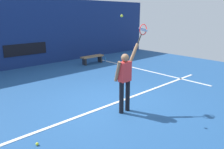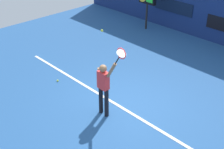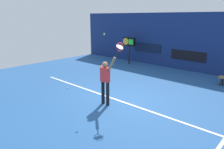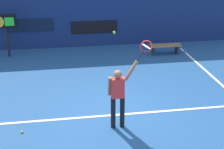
# 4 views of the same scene
# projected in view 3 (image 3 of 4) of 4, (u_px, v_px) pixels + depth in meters

# --- Properties ---
(ground_plane) EXTENTS (18.00, 18.00, 0.00)m
(ground_plane) POSITION_uv_depth(u_px,v_px,m) (120.00, 99.00, 8.64)
(ground_plane) COLOR #23518C
(back_wall) EXTENTS (18.00, 0.20, 3.54)m
(back_wall) POSITION_uv_depth(u_px,v_px,m) (190.00, 42.00, 12.85)
(back_wall) COLOR navy
(back_wall) RESTS_ON ground_plane
(sponsor_banner_center) EXTENTS (2.20, 0.03, 0.60)m
(sponsor_banner_center) POSITION_uv_depth(u_px,v_px,m) (188.00, 56.00, 12.98)
(sponsor_banner_center) COLOR black
(sponsor_banner_portside) EXTENTS (2.20, 0.03, 0.60)m
(sponsor_banner_portside) POSITION_uv_depth(u_px,v_px,m) (147.00, 48.00, 14.88)
(sponsor_banner_portside) COLOR #0C1933
(court_baseline) EXTENTS (10.00, 0.10, 0.01)m
(court_baseline) POSITION_uv_depth(u_px,v_px,m) (117.00, 100.00, 8.53)
(court_baseline) COLOR white
(court_baseline) RESTS_ON ground_plane
(tennis_player) EXTENTS (0.78, 0.31, 1.93)m
(tennis_player) POSITION_uv_depth(u_px,v_px,m) (105.00, 79.00, 7.87)
(tennis_player) COLOR black
(tennis_player) RESTS_ON ground_plane
(tennis_racket) EXTENTS (0.45, 0.27, 0.61)m
(tennis_racket) POSITION_uv_depth(u_px,v_px,m) (120.00, 48.00, 7.09)
(tennis_racket) COLOR black
(tennis_ball) EXTENTS (0.07, 0.07, 0.07)m
(tennis_ball) POSITION_uv_depth(u_px,v_px,m) (104.00, 34.00, 7.53)
(tennis_ball) COLOR #CCE033
(scoreboard_clock) EXTENTS (0.96, 0.20, 1.89)m
(scoreboard_clock) POSITION_uv_depth(u_px,v_px,m) (129.00, 43.00, 14.75)
(scoreboard_clock) COLOR black
(scoreboard_clock) RESTS_ON ground_plane
(spare_ball) EXTENTS (0.07, 0.07, 0.07)m
(spare_ball) POSITION_uv_depth(u_px,v_px,m) (68.00, 88.00, 9.88)
(spare_ball) COLOR #CCE033
(spare_ball) RESTS_ON ground_plane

